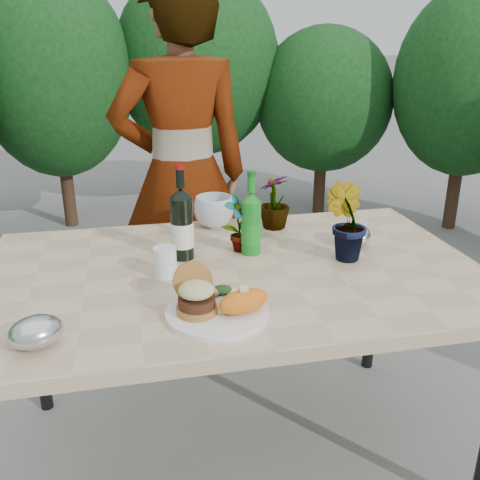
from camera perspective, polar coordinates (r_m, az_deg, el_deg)
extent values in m
plane|color=slate|center=(2.15, -0.48, -21.66)|extent=(80.00, 80.00, 0.00)
cube|color=tan|center=(1.74, -0.55, -3.69)|extent=(1.60, 1.00, 0.04)
cylinder|color=black|center=(2.29, -20.92, -9.26)|extent=(0.05, 0.05, 0.71)
cylinder|color=black|center=(2.48, 14.05, -6.04)|extent=(0.05, 0.05, 0.71)
cylinder|color=#382316|center=(4.55, -17.75, 4.05)|extent=(0.10, 0.10, 0.42)
ellipsoid|color=#1A4E1C|center=(4.39, -19.20, 16.35)|extent=(1.16, 1.16, 1.54)
cylinder|color=#382316|center=(4.75, -4.26, 6.18)|extent=(0.10, 0.10, 0.50)
ellipsoid|color=#1A4E1C|center=(4.60, -4.61, 18.23)|extent=(1.34, 1.34, 1.49)
cylinder|color=#382316|center=(4.72, 8.44, 5.17)|extent=(0.10, 0.10, 0.38)
ellipsoid|color=#1A4E1C|center=(4.57, 8.96, 14.54)|extent=(1.11, 1.11, 1.17)
cylinder|color=#382316|center=(4.60, 21.67, 3.87)|extent=(0.10, 0.10, 0.44)
ellipsoid|color=#1A4E1C|center=(4.44, 23.29, 15.28)|extent=(1.10, 1.10, 1.40)
cylinder|color=white|center=(1.45, -2.43, -7.78)|extent=(0.28, 0.28, 0.01)
cylinder|color=#B7722D|center=(1.44, -4.62, -7.37)|extent=(0.11, 0.11, 0.02)
cylinder|color=#472314|center=(1.43, -4.64, -6.58)|extent=(0.10, 0.10, 0.02)
ellipsoid|color=beige|center=(1.41, -4.69, -5.34)|extent=(0.10, 0.10, 0.04)
cylinder|color=#B7722D|center=(1.48, -5.06, -4.45)|extent=(0.11, 0.06, 0.11)
ellipsoid|color=orange|center=(1.43, 0.38, -6.54)|extent=(0.17, 0.12, 0.06)
ellipsoid|color=olive|center=(1.52, -3.02, -5.54)|extent=(0.04, 0.04, 0.02)
ellipsoid|color=#193814|center=(1.53, -1.94, -5.33)|extent=(0.06, 0.04, 0.03)
cylinder|color=black|center=(1.79, -6.19, 1.24)|extent=(0.07, 0.07, 0.21)
cylinder|color=white|center=(1.80, -6.17, 0.60)|extent=(0.08, 0.08, 0.08)
cone|color=black|center=(1.75, -6.35, 5.03)|extent=(0.07, 0.07, 0.04)
cylinder|color=black|center=(1.74, -6.41, 6.55)|extent=(0.03, 0.03, 0.06)
cylinder|color=maroon|center=(1.73, -6.46, 7.76)|extent=(0.03, 0.03, 0.02)
cylinder|color=#167D1E|center=(1.83, 1.19, 1.33)|extent=(0.07, 0.07, 0.19)
cylinder|color=#198C26|center=(1.83, 1.18, 0.78)|extent=(0.07, 0.07, 0.07)
cone|color=#167D1E|center=(1.79, 1.22, 4.64)|extent=(0.07, 0.07, 0.03)
cylinder|color=#167D1E|center=(1.78, 1.23, 6.01)|extent=(0.03, 0.03, 0.06)
cylinder|color=#0C5919|center=(1.77, 1.24, 7.11)|extent=(0.03, 0.03, 0.01)
cylinder|color=white|center=(1.68, -7.99, -2.32)|extent=(0.07, 0.07, 0.09)
imported|color=#1F571E|center=(1.84, -0.16, 1.75)|extent=(0.13, 0.11, 0.20)
imported|color=#2C5D20|center=(1.80, 11.20, 1.88)|extent=(0.18, 0.18, 0.26)
imported|color=#27511B|center=(2.08, 3.70, 4.12)|extent=(0.16, 0.16, 0.21)
imported|color=silver|center=(2.10, -2.78, 3.05)|extent=(0.16, 0.16, 0.12)
ellipsoid|color=#B9BBC0|center=(1.40, -20.93, -9.15)|extent=(0.16, 0.15, 0.08)
ellipsoid|color=silver|center=(1.96, 12.18, 0.59)|extent=(0.11, 0.13, 0.08)
imported|color=#9F6B4F|center=(2.44, -6.17, 6.72)|extent=(0.66, 0.46, 1.72)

